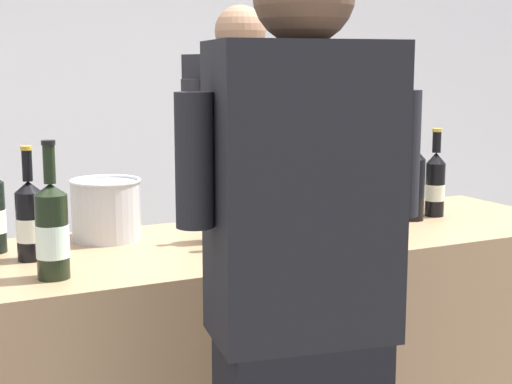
{
  "coord_description": "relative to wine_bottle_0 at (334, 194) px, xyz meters",
  "views": [
    {
      "loc": [
        -1.13,
        -2.12,
        1.52
      ],
      "look_at": [
        -0.08,
        0.0,
        1.13
      ],
      "focal_mm": 53.14,
      "sensor_mm": 36.0,
      "label": 1
    }
  ],
  "objects": [
    {
      "name": "wine_bottle_1",
      "position": [
        -0.36,
        -0.09,
        -0.02
      ],
      "size": [
        0.08,
        0.08,
        0.3
      ],
      "color": "black",
      "rests_on": "counter"
    },
    {
      "name": "ice_bucket",
      "position": [
        -0.71,
        0.21,
        -0.03
      ],
      "size": [
        0.22,
        0.22,
        0.19
      ],
      "color": "silver",
      "rests_on": "counter"
    },
    {
      "name": "wine_bottle_2",
      "position": [
        0.47,
        0.06,
        -0.01
      ],
      "size": [
        0.07,
        0.07,
        0.32
      ],
      "color": "black",
      "rests_on": "counter"
    },
    {
      "name": "person_server",
      "position": [
        -0.01,
        0.7,
        -0.24
      ],
      "size": [
        0.55,
        0.33,
        1.77
      ],
      "color": "black",
      "rests_on": "ground_plane"
    },
    {
      "name": "wall_back",
      "position": [
        -0.2,
        2.62,
        0.29
      ],
      "size": [
        8.0,
        0.1,
        2.8
      ],
      "primitive_type": "cube",
      "color": "white",
      "rests_on": "ground_plane"
    },
    {
      "name": "counter",
      "position": [
        -0.2,
        0.02,
        -0.62
      ],
      "size": [
        2.13,
        0.7,
        0.98
      ],
      "primitive_type": "cube",
      "color": "#9E7A56",
      "rests_on": "ground_plane"
    },
    {
      "name": "wine_bottle_6",
      "position": [
        -0.97,
        0.05,
        -0.01
      ],
      "size": [
        0.08,
        0.08,
        0.33
      ],
      "color": "black",
      "rests_on": "counter"
    },
    {
      "name": "person_guest",
      "position": [
        -0.52,
        -0.7,
        -0.23
      ],
      "size": [
        0.54,
        0.3,
        1.78
      ],
      "color": "black",
      "rests_on": "ground_plane"
    },
    {
      "name": "wine_bottle_4",
      "position": [
        0.36,
        0.03,
        0.02
      ],
      "size": [
        0.07,
        0.07,
        0.37
      ],
      "color": "black",
      "rests_on": "counter"
    },
    {
      "name": "wine_bottle_7",
      "position": [
        0.35,
        0.18,
        -0.01
      ],
      "size": [
        0.08,
        0.08,
        0.31
      ],
      "color": "black",
      "rests_on": "counter"
    },
    {
      "name": "wine_bottle_8",
      "position": [
        0.1,
        -0.03,
        -0.02
      ],
      "size": [
        0.08,
        0.08,
        0.3
      ],
      "color": "black",
      "rests_on": "counter"
    },
    {
      "name": "wine_bottle_9",
      "position": [
        -0.42,
        0.03,
        -0.01
      ],
      "size": [
        0.08,
        0.08,
        0.32
      ],
      "color": "black",
      "rests_on": "counter"
    },
    {
      "name": "wine_bottle_0",
      "position": [
        0.0,
        0.0,
        0.0
      ],
      "size": [
        0.08,
        0.08,
        0.34
      ],
      "color": "black",
      "rests_on": "counter"
    },
    {
      "name": "wine_bottle_5",
      "position": [
        -0.95,
        -0.17,
        -0.0
      ],
      "size": [
        0.09,
        0.09,
        0.36
      ],
      "color": "black",
      "rests_on": "counter"
    },
    {
      "name": "wine_glass",
      "position": [
        -0.1,
        -0.09,
        0.0
      ],
      "size": [
        0.07,
        0.07,
        0.19
      ],
      "color": "silver",
      "rests_on": "counter"
    }
  ]
}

